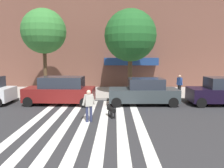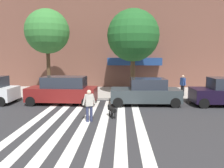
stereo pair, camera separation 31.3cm
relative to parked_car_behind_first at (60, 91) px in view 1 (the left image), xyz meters
The scene contains 10 objects.
ground_plane 5.51m from the parked_car_behind_first, 77.75° to the right, with size 160.00×160.00×0.00m, color #2B2B2D.
sidewalk_far 4.69m from the parked_car_behind_first, 75.52° to the left, with size 80.00×6.00×0.15m, color #A59E97.
crosswalk_stripes 5.83m from the parked_car_behind_first, 67.08° to the right, with size 5.85×12.93×0.01m.
parked_car_behind_first is the anchor object (origin of this frame).
parked_car_third_in_line 5.71m from the parked_car_behind_first, ahead, with size 4.68×2.00×1.81m.
street_tree_nearest 5.83m from the parked_car_behind_first, 121.31° to the left, with size 3.61×3.61×6.94m.
street_tree_middle 7.09m from the parked_car_behind_first, 32.48° to the left, with size 4.16×4.16×6.86m.
pedestrian_dog_walker 4.69m from the parked_car_behind_first, 59.01° to the right, with size 0.68×0.37×1.64m.
dog_on_leash 4.79m from the parked_car_behind_first, 42.29° to the right, with size 0.56×1.05×0.65m.
pedestrian_bystander 9.38m from the parked_car_behind_first, 17.70° to the left, with size 0.38×0.67×1.64m.
Camera 1 is at (2.58, -3.05, 3.40)m, focal length 35.99 mm.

